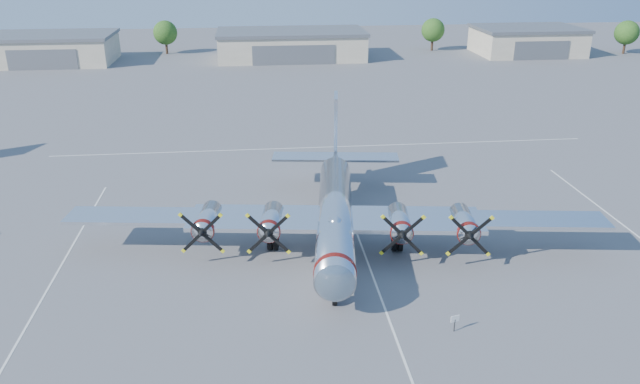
{
  "coord_description": "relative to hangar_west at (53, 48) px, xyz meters",
  "views": [
    {
      "loc": [
        -7.75,
        -41.56,
        21.74
      ],
      "look_at": [
        -2.82,
        3.83,
        3.2
      ],
      "focal_mm": 35.0,
      "sensor_mm": 36.0,
      "label": 1
    }
  ],
  "objects": [
    {
      "name": "ground",
      "position": [
        45.0,
        -81.96,
        -2.71
      ],
      "size": [
        260.0,
        260.0,
        0.0
      ],
      "primitive_type": "plane",
      "color": "#525255",
      "rests_on": "ground"
    },
    {
      "name": "parking_lines",
      "position": [
        45.0,
        -83.71,
        -2.71
      ],
      "size": [
        60.0,
        50.08,
        0.01
      ],
      "color": "silver",
      "rests_on": "ground"
    },
    {
      "name": "hangar_west",
      "position": [
        0.0,
        0.0,
        0.0
      ],
      "size": [
        22.6,
        14.6,
        5.4
      ],
      "color": "#B4A88F",
      "rests_on": "ground"
    },
    {
      "name": "hangar_center",
      "position": [
        45.0,
        -0.0,
        -0.0
      ],
      "size": [
        28.6,
        14.6,
        5.4
      ],
      "color": "#B4A88F",
      "rests_on": "ground"
    },
    {
      "name": "hangar_east",
      "position": [
        93.0,
        0.0,
        0.0
      ],
      "size": [
        20.6,
        14.6,
        5.4
      ],
      "color": "#B4A88F",
      "rests_on": "ground"
    },
    {
      "name": "tree_west",
      "position": [
        20.0,
        8.04,
        1.51
      ],
      "size": [
        4.8,
        4.8,
        6.64
      ],
      "color": "#382619",
      "rests_on": "ground"
    },
    {
      "name": "tree_east",
      "position": [
        75.0,
        6.04,
        1.51
      ],
      "size": [
        4.8,
        4.8,
        6.64
      ],
      "color": "#382619",
      "rests_on": "ground"
    },
    {
      "name": "tree_far_east",
      "position": [
        113.0,
        -1.96,
        1.51
      ],
      "size": [
        4.8,
        4.8,
        6.64
      ],
      "color": "#382619",
      "rests_on": "ground"
    },
    {
      "name": "main_bomber_b29",
      "position": [
        43.12,
        -80.25,
        -2.71
      ],
      "size": [
        42.85,
        32.08,
        8.76
      ],
      "primitive_type": null,
      "rotation": [
        0.0,
        0.0,
        -0.13
      ],
      "color": "white",
      "rests_on": "ground"
    },
    {
      "name": "info_placard",
      "position": [
        48.61,
        -93.19,
        -1.95
      ],
      "size": [
        0.56,
        0.17,
        1.09
      ],
      "rotation": [
        0.0,
        0.0,
        0.23
      ],
      "color": "black",
      "rests_on": "ground"
    }
  ]
}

